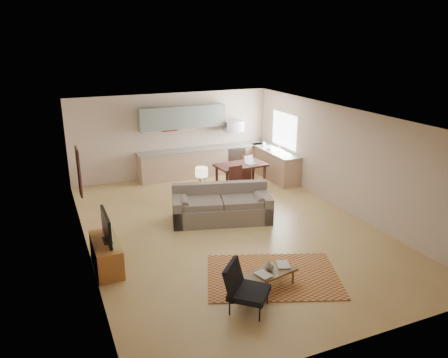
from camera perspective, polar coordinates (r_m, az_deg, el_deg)
name	(u,v)px	position (r m, az deg, el deg)	size (l,w,h in m)	color
room	(229,175)	(10.07, 0.67, 0.59)	(9.00, 9.00, 9.00)	tan
kitchen_counter_back	(203,162)	(14.36, -2.78, 2.29)	(4.26, 0.64, 0.92)	tan
kitchen_counter_right	(275,164)	(14.16, 6.63, 1.95)	(0.64, 2.26, 0.92)	tan
kitchen_range	(233,158)	(14.77, 1.22, 2.71)	(0.62, 0.62, 0.90)	#A5A8AD
kitchen_microwave	(233,126)	(14.53, 1.22, 6.92)	(0.62, 0.40, 0.35)	#A5A8AD
upper_cabinets	(183,117)	(13.97, -5.42, 8.05)	(2.80, 0.34, 0.70)	gray
window_right	(284,130)	(14.05, 7.86, 6.36)	(0.02, 1.40, 1.05)	white
wall_art_left	(79,172)	(10.11, -18.38, 0.89)	(0.06, 0.42, 1.10)	olive
triptych	(169,124)	(14.03, -7.14, 7.20)	(1.70, 0.04, 0.50)	#FDE9C7
rug	(273,276)	(8.63, 6.39, -12.48)	(2.49, 1.72, 0.02)	maroon
sofa	(222,204)	(10.80, -0.32, -3.29)	(2.53, 1.10, 0.88)	#6B5E54
coffee_table	(267,281)	(8.16, 5.59, -13.08)	(1.15, 0.45, 0.35)	brown
book_a	(259,277)	(7.91, 4.58, -12.61)	(0.28, 0.34, 0.03)	maroon
book_b	(277,265)	(8.32, 6.90, -11.06)	(0.33, 0.38, 0.02)	navy
vase	(269,266)	(8.11, 5.93, -11.19)	(0.19, 0.19, 0.18)	black
armchair	(249,288)	(7.48, 3.30, -14.06)	(0.72, 0.72, 0.82)	black
tv_credenza	(106,254)	(9.04, -15.12, -9.50)	(0.49, 1.26, 0.58)	#9B5A27
tv	(106,227)	(8.80, -15.12, -6.09)	(0.10, 0.97, 0.58)	black
console_table	(202,199)	(11.45, -2.90, -2.59)	(0.57, 0.38, 0.67)	#381A17
table_lamp	(202,177)	(11.25, -2.94, 0.28)	(0.33, 0.33, 0.54)	beige
dining_table	(241,176)	(13.13, 2.19, 0.38)	(1.49, 0.86, 0.76)	#381A17
dining_chair_near	(239,182)	(12.36, 1.93, -0.45)	(0.42, 0.44, 0.89)	#381A17
dining_chair_far	(242,167)	(13.86, 2.43, 1.57)	(0.41, 0.43, 0.86)	#381A17
laptop	(251,160)	(13.03, 3.59, 2.49)	(0.32, 0.24, 0.24)	#A5A8AD
soap_bottle	(264,144)	(14.46, 5.23, 4.62)	(0.09, 0.09, 0.19)	#FDE9C7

